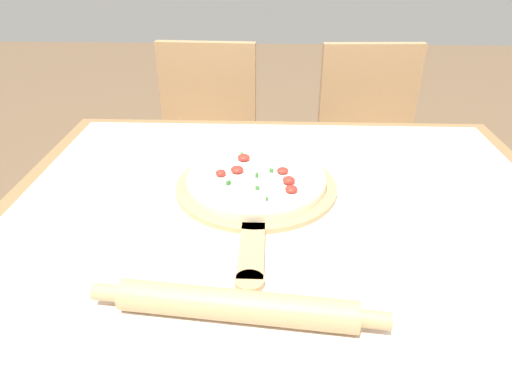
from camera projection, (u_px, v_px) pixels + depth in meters
dining_table at (281, 245)px, 1.02m from camera, size 1.22×0.97×0.74m
towel_cloth at (283, 204)px, 0.97m from camera, size 1.14×0.89×0.00m
pizza_peel at (256, 190)px, 1.01m from camera, size 0.36×0.52×0.01m
pizza at (257, 178)px, 1.01m from camera, size 0.31×0.31×0.03m
rolling_pin at (237, 306)px, 0.67m from camera, size 0.45×0.08×0.05m
chair_left at (206, 143)px, 1.81m from camera, size 0.42×0.42×0.88m
chair_right at (368, 145)px, 1.79m from camera, size 0.42×0.42×0.88m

